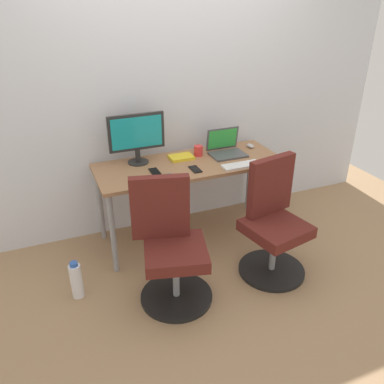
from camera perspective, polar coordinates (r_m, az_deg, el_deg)
name	(u,v)px	position (r m, az deg, el deg)	size (l,w,h in m)	color
ground_plane	(190,235)	(3.79, -0.29, -6.19)	(5.28, 5.28, 0.00)	#9E7A56
back_wall	(173,89)	(3.63, -2.75, 14.62)	(4.40, 0.04, 2.60)	silver
desk	(190,170)	(3.47, -0.31, 3.12)	(1.63, 0.63, 0.74)	#996B47
office_chair_left	(171,247)	(2.88, -3.11, -7.96)	(0.54, 0.54, 0.94)	black
office_chair_right	(273,224)	(3.22, 11.57, -4.47)	(0.54, 0.54, 0.94)	black
water_bottle_on_floor	(76,280)	(3.15, -16.30, -12.09)	(0.09, 0.09, 0.31)	white
desktop_monitor	(137,135)	(3.39, -7.97, 8.09)	(0.48, 0.18, 0.43)	#262626
open_laptop	(226,148)	(3.63, 4.86, 6.31)	(0.31, 0.26, 0.23)	#4C4C51
keyboard_by_monitor	(153,180)	(3.11, -5.60, 1.71)	(0.34, 0.12, 0.02)	#515156
keyboard_by_laptop	(241,165)	(3.40, 7.13, 3.84)	(0.34, 0.12, 0.02)	silver
mouse_by_monitor	(250,146)	(3.83, 8.38, 6.60)	(0.06, 0.10, 0.03)	#B7B7B7
mouse_by_laptop	(266,160)	(3.51, 10.64, 4.48)	(0.06, 0.10, 0.03)	#2D2D2D
coffee_mug	(198,151)	(3.58, 0.92, 5.95)	(0.08, 0.08, 0.09)	red
pen_cup	(217,142)	(3.79, 3.69, 7.16)	(0.07, 0.07, 0.10)	slate
phone_near_monitor	(195,169)	(3.30, 0.47, 3.29)	(0.07, 0.14, 0.01)	black
phone_near_laptop	(155,172)	(3.27, -5.38, 2.94)	(0.07, 0.14, 0.01)	black
notebook	(181,157)	(3.53, -1.56, 5.02)	(0.21, 0.15, 0.03)	yellow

